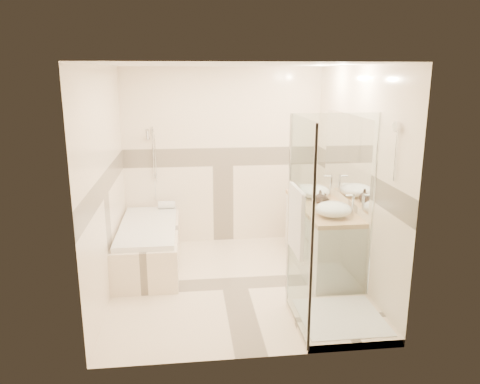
{
  "coord_description": "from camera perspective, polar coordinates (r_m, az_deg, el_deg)",
  "views": [
    {
      "loc": [
        -0.52,
        -5.06,
        2.42
      ],
      "look_at": [
        0.1,
        0.25,
        1.05
      ],
      "focal_mm": 35.0,
      "sensor_mm": 36.0,
      "label": 1
    }
  ],
  "objects": [
    {
      "name": "faucet_far",
      "position": [
        5.4,
        13.54,
        -1.32
      ],
      "size": [
        0.1,
        0.03,
        0.25
      ],
      "color": "silver",
      "rests_on": "vanity"
    },
    {
      "name": "room",
      "position": [
        5.24,
        -0.19,
        1.55
      ],
      "size": [
        2.82,
        3.02,
        2.52
      ],
      "color": "#F8E2C6",
      "rests_on": "ground"
    },
    {
      "name": "shower_enclosure",
      "position": [
        4.72,
        10.78,
        -9.86
      ],
      "size": [
        0.96,
        0.93,
        2.04
      ],
      "color": "#FEE7CB",
      "rests_on": "ground"
    },
    {
      "name": "vessel_sink_near",
      "position": [
        6.11,
        8.98,
        0.1
      ],
      "size": [
        0.41,
        0.41,
        0.17
      ],
      "primitive_type": "ellipsoid",
      "color": "white",
      "rests_on": "vanity"
    },
    {
      "name": "rolled_towel",
      "position": [
        6.66,
        -8.92,
        -1.55
      ],
      "size": [
        0.24,
        0.11,
        0.11
      ],
      "primitive_type": "cylinder",
      "rotation": [
        0.0,
        1.57,
        0.0
      ],
      "color": "white",
      "rests_on": "bathtub"
    },
    {
      "name": "folded_towels",
      "position": [
        6.4,
        8.25,
        0.38
      ],
      "size": [
        0.19,
        0.27,
        0.08
      ],
      "primitive_type": "cube",
      "rotation": [
        0.0,
        0.0,
        0.21
      ],
      "color": "white",
      "rests_on": "vanity"
    },
    {
      "name": "amenity_bottle_a",
      "position": [
        5.65,
        10.3,
        -1.06
      ],
      "size": [
        0.08,
        0.08,
        0.18
      ],
      "primitive_type": "imported",
      "rotation": [
        0.0,
        0.0,
        0.01
      ],
      "color": "black",
      "rests_on": "vanity"
    },
    {
      "name": "amenity_bottle_b",
      "position": [
        5.84,
        9.74,
        -0.59
      ],
      "size": [
        0.14,
        0.14,
        0.17
      ],
      "primitive_type": "imported",
      "rotation": [
        0.0,
        0.0,
        -0.05
      ],
      "color": "black",
      "rests_on": "vanity"
    },
    {
      "name": "vessel_sink_far",
      "position": [
        5.35,
        11.32,
        -2.07
      ],
      "size": [
        0.41,
        0.41,
        0.16
      ],
      "primitive_type": "ellipsoid",
      "color": "white",
      "rests_on": "vanity"
    },
    {
      "name": "faucet_near",
      "position": [
        6.15,
        10.94,
        0.95
      ],
      "size": [
        0.12,
        0.03,
        0.29
      ],
      "color": "silver",
      "rests_on": "vanity"
    },
    {
      "name": "bathtub",
      "position": [
        6.11,
        -11.04,
        -6.14
      ],
      "size": [
        0.75,
        1.7,
        0.56
      ],
      "color": "#FEE7CB",
      "rests_on": "ground"
    },
    {
      "name": "vanity",
      "position": [
        5.95,
        9.83,
        -5.42
      ],
      "size": [
        0.58,
        1.62,
        0.85
      ],
      "color": "white",
      "rests_on": "ground"
    }
  ]
}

